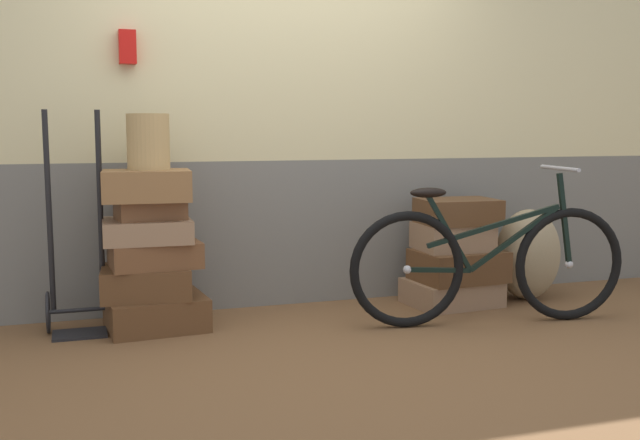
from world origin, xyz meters
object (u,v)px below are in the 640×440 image
Objects in this scene: suitcase_1 at (146,282)px; luggage_trolley at (78,275)px; suitcase_5 at (147,185)px; suitcase_4 at (150,210)px; suitcase_7 at (458,266)px; suitcase_8 at (453,237)px; suitcase_6 at (451,292)px; burlap_sack at (528,254)px; bicycle at (489,264)px; suitcase_0 at (156,312)px; suitcase_9 at (458,211)px; suitcase_3 at (147,230)px; wicker_basket at (148,142)px; suitcase_2 at (155,254)px.

suitcase_1 is 0.39× the size of luggage_trolley.
suitcase_4 is at bearing 66.65° from suitcase_5.
suitcase_7 is 1.22× the size of suitcase_8.
burlap_sack is (0.58, -0.01, 0.23)m from suitcase_6.
burlap_sack is 0.78m from bicycle.
suitcase_7 is at bearing -5.78° from suitcase_0.
burlap_sack is (0.54, -0.01, -0.32)m from suitcase_9.
suitcase_3 reaches higher than suitcase_7.
suitcase_0 is 1.10× the size of suitcase_1.
suitcase_0 is 1.48× the size of suitcase_4.
burlap_sack is at bearing 2.03° from suitcase_9.
suitcase_4 is 0.82× the size of suitcase_8.
suitcase_7 is (2.02, 0.00, -0.58)m from suitcase_5.
suitcase_5 is 2.03m from suitcase_9.
suitcase_8 is at bearing 140.51° from suitcase_9.
luggage_trolley is (-2.41, 0.11, 0.07)m from suitcase_7.
suitcase_7 reaches higher than suitcase_0.
wicker_basket is (-0.02, -0.00, 1.00)m from suitcase_0.
suitcase_8 is 0.27× the size of bicycle.
luggage_trolley is (-2.38, 0.08, 0.25)m from suitcase_6.
suitcase_2 is 0.26m from suitcase_4.
suitcase_8 is 0.36× the size of luggage_trolley.
suitcase_6 is (1.99, -0.01, -0.50)m from suitcase_3.
suitcase_7 is (2.03, -0.04, -0.01)m from suitcase_1.
suitcase_1 is at bearing -10.26° from luggage_trolley.
bicycle reaches higher than burlap_sack.
luggage_trolley is at bearing -178.83° from suitcase_9.
suitcase_3 reaches higher than suitcase_1.
suitcase_4 is 2.00m from suitcase_9.
suitcase_9 reaches higher than suitcase_7.
suitcase_2 is 1.58× the size of wicker_basket.
suitcase_4 is (0.03, -0.00, 0.43)m from suitcase_1.
suitcase_2 is at bearing 3.50° from suitcase_4.
suitcase_8 is (2.01, 0.01, 0.18)m from suitcase_1.
bicycle reaches higher than suitcase_4.
suitcase_7 is 0.90× the size of burlap_sack.
luggage_trolley is at bearing 164.93° from suitcase_0.
suitcase_6 is 0.19m from suitcase_7.
wicker_basket reaches higher than suitcase_4.
suitcase_9 is at bearing 178.85° from burlap_sack.
suitcase_6 is 2.39m from luggage_trolley.
bicycle reaches higher than suitcase_3.
luggage_trolley reaches higher than suitcase_8.
suitcase_9 is (0.02, -0.02, 0.17)m from suitcase_8.
suitcase_3 is at bearing 165.22° from bicycle.
burlap_sack is (0.54, 0.01, 0.05)m from suitcase_7.
suitcase_4 is at bearing 1.63° from suitcase_1.
suitcase_3 is 0.47m from luggage_trolley.
suitcase_3 is 0.88× the size of suitcase_6.
wicker_basket is (-0.02, -0.01, 0.65)m from suitcase_2.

